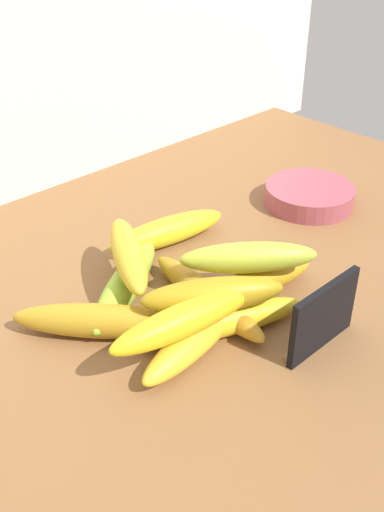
{
  "coord_description": "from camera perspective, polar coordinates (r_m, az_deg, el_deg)",
  "views": [
    {
      "loc": [
        -50.2,
        -45.85,
        49.17
      ],
      "look_at": [
        -6.55,
        0.25,
        8.0
      ],
      "focal_mm": 42.4,
      "sensor_mm": 36.0,
      "label": 1
    }
  ],
  "objects": [
    {
      "name": "banana_7",
      "position": [
        0.65,
        -0.62,
        -5.98
      ],
      "size": [
        18.78,
        6.35,
        3.7
      ],
      "primitive_type": "ellipsoid",
      "rotation": [
        0.0,
        0.0,
        -0.15
      ],
      "color": "yellow",
      "rests_on": "banana_2"
    },
    {
      "name": "banana_3",
      "position": [
        0.74,
        1.41,
        -3.79
      ],
      "size": [
        6.04,
        21.25,
        3.51
      ],
      "primitive_type": "ellipsoid",
      "rotation": [
        0.0,
        0.0,
        1.45
      ],
      "color": "#B98020",
      "rests_on": "counter_top"
    },
    {
      "name": "banana_8",
      "position": [
        0.75,
        -6.03,
        0.17
      ],
      "size": [
        11.61,
        16.65,
        3.79
      ],
      "primitive_type": "ellipsoid",
      "rotation": [
        0.0,
        0.0,
        1.06
      ],
      "color": "gold",
      "rests_on": "banana_6"
    },
    {
      "name": "banana_5",
      "position": [
        0.7,
        3.0,
        -6.19
      ],
      "size": [
        20.16,
        11.12,
        3.6
      ],
      "primitive_type": "ellipsoid",
      "rotation": [
        0.0,
        0.0,
        2.75
      ],
      "color": "yellow",
      "rests_on": "counter_top"
    },
    {
      "name": "banana_6",
      "position": [
        0.76,
        -6.28,
        -2.69
      ],
      "size": [
        19.06,
        13.79,
        4.0
      ],
      "primitive_type": "ellipsoid",
      "rotation": [
        0.0,
        0.0,
        0.55
      ],
      "color": "#92BB31",
      "rests_on": "counter_top"
    },
    {
      "name": "counter_top",
      "position": [
        0.83,
        3.41,
        -2.14
      ],
      "size": [
        110.0,
        76.0,
        3.0
      ],
      "primitive_type": "cube",
      "color": "brown",
      "rests_on": "ground"
    },
    {
      "name": "banana_0",
      "position": [
        0.71,
        -8.56,
        -6.08
      ],
      "size": [
        17.12,
        18.05,
        4.11
      ],
      "primitive_type": "ellipsoid",
      "rotation": [
        0.0,
        0.0,
        2.32
      ],
      "color": "#B1861E",
      "rests_on": "counter_top"
    },
    {
      "name": "chalkboard_sign",
      "position": [
        0.69,
        12.22,
        -5.81
      ],
      "size": [
        11.0,
        1.8,
        8.4
      ],
      "color": "black",
      "rests_on": "counter_top"
    },
    {
      "name": "banana_10",
      "position": [
        0.68,
        1.97,
        -3.67
      ],
      "size": [
        15.87,
        12.39,
        3.96
      ],
      "primitive_type": "ellipsoid",
      "rotation": [
        0.0,
        0.0,
        2.56
      ],
      "color": "#AD8917",
      "rests_on": "banana_5"
    },
    {
      "name": "banana_1",
      "position": [
        0.76,
        5.58,
        -2.61
      ],
      "size": [
        19.23,
        7.66,
        3.82
      ],
      "primitive_type": "ellipsoid",
      "rotation": [
        0.0,
        0.0,
        2.93
      ],
      "color": "gold",
      "rests_on": "counter_top"
    },
    {
      "name": "banana_2",
      "position": [
        0.68,
        0.26,
        -7.9
      ],
      "size": [
        17.78,
        6.56,
        3.75
      ],
      "primitive_type": "ellipsoid",
      "rotation": [
        0.0,
        0.0,
        0.16
      ],
      "color": "yellow",
      "rests_on": "counter_top"
    },
    {
      "name": "banana_9",
      "position": [
        0.74,
        5.36,
        -0.14
      ],
      "size": [
        15.7,
        13.72,
        3.9
      ],
      "primitive_type": "ellipsoid",
      "rotation": [
        0.0,
        0.0,
        2.46
      ],
      "color": "#AEBD35",
      "rests_on": "banana_1"
    },
    {
      "name": "banana_4",
      "position": [
        0.87,
        -2.34,
        2.35
      ],
      "size": [
        18.97,
        7.5,
        4.07
      ],
      "primitive_type": "ellipsoid",
      "rotation": [
        0.0,
        0.0,
        2.95
      ],
      "color": "yellow",
      "rests_on": "counter_top"
    },
    {
      "name": "fruit_bowl",
      "position": [
        0.99,
        11.01,
        5.65
      ],
      "size": [
        14.25,
        14.25,
        3.16
      ],
      "primitive_type": "cylinder",
      "color": "#9F4853",
      "rests_on": "counter_top"
    }
  ]
}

